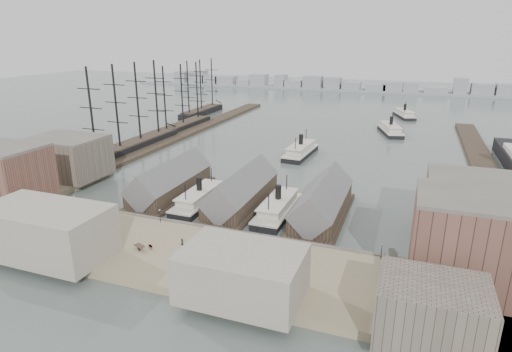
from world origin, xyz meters
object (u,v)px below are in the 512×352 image
at_px(ferry_docked_west, 200,198).
at_px(horse_cart_center, 146,246).
at_px(horse_cart_left, 86,222).
at_px(tram, 392,267).
at_px(horse_cart_right, 278,278).

distance_m(ferry_docked_west, horse_cart_center, 35.15).
height_order(ferry_docked_west, horse_cart_center, ferry_docked_west).
bearing_deg(horse_cart_left, ferry_docked_west, -13.71).
height_order(tram, horse_cart_center, tram).
bearing_deg(horse_cart_right, horse_cart_center, 56.03).
relative_size(ferry_docked_west, tram, 2.55).
distance_m(ferry_docked_west, horse_cart_left, 35.15).
height_order(horse_cart_left, horse_cart_center, horse_cart_left).
height_order(ferry_docked_west, horse_cart_right, ferry_docked_west).
bearing_deg(tram, ferry_docked_west, 149.63).
xyz_separation_m(tram, horse_cart_right, (-22.47, -11.28, -1.13)).
bearing_deg(horse_cart_center, horse_cart_left, 97.37).
height_order(horse_cart_center, horse_cart_right, horse_cart_right).
relative_size(tram, horse_cart_left, 2.22).
bearing_deg(tram, horse_cart_right, -160.37).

